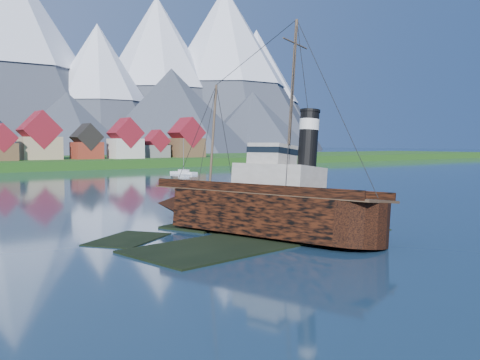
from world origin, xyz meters
TOP-DOWN VIEW (x-y plane):
  - ground at (0.00, 0.00)m, footprint 1400.00×1400.00m
  - shoal at (1.78, 2.15)m, footprint 31.71×21.24m
  - tugboat_wreck at (2.55, 1.71)m, footprint 6.40×27.59m
  - sailboat_d at (58.36, 74.92)m, footprint 2.88×8.30m
  - sailboat_e at (48.27, 93.00)m, footprint 4.19×9.46m

SIDE VIEW (x-z plane):
  - shoal at x=1.78m, z-range -0.92..0.22m
  - ground at x=0.00m, z-range 0.00..0.00m
  - sailboat_e at x=48.27m, z-range -5.09..5.56m
  - sailboat_d at x=58.36m, z-range -5.29..5.80m
  - tugboat_wreck at x=2.55m, z-range -8.17..13.69m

